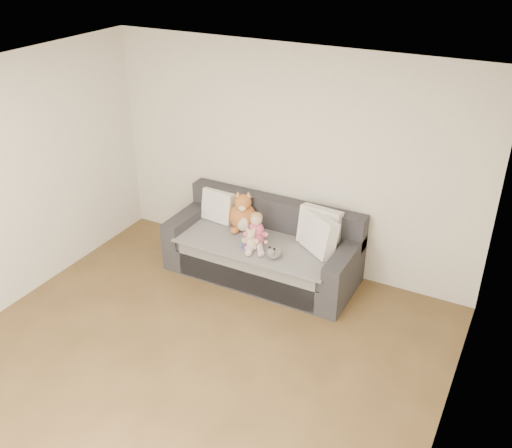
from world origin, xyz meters
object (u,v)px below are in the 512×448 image
at_px(plush_cat, 243,215).
at_px(sippy_cup, 245,244).
at_px(toddler, 256,232).
at_px(sofa, 264,250).
at_px(teddy_bear, 251,240).

relative_size(plush_cat, sippy_cup, 4.65).
distance_m(toddler, plush_cat, 0.41).
xyz_separation_m(toddler, plush_cat, (-0.31, 0.26, 0.02)).
bearing_deg(plush_cat, sippy_cup, -82.65).
height_order(plush_cat, sippy_cup, plush_cat).
relative_size(sofa, sippy_cup, 20.20).
distance_m(teddy_bear, sippy_cup, 0.08).
relative_size(sofa, plush_cat, 4.35).
bearing_deg(sofa, toddler, -91.68).
relative_size(teddy_bear, sippy_cup, 2.28).
bearing_deg(sofa, sippy_cup, -104.54).
distance_m(plush_cat, sippy_cup, 0.48).
xyz_separation_m(toddler, sippy_cup, (-0.08, -0.13, -0.11)).
height_order(toddler, teddy_bear, toddler).
distance_m(sofa, toddler, 0.37).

